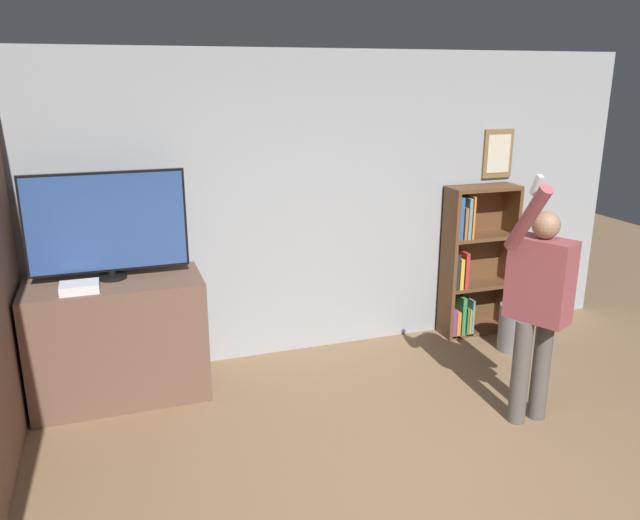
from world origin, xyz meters
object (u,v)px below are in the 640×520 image
at_px(bookshelf, 471,265).
at_px(person, 539,299).
at_px(television, 107,224).
at_px(waste_bin, 516,327).
at_px(game_console, 79,287).

height_order(bookshelf, person, person).
bearing_deg(television, bookshelf, 2.89).
bearing_deg(television, waste_bin, -5.60).
bearing_deg(person, bookshelf, 137.11).
bearing_deg(game_console, waste_bin, -1.42).
xyz_separation_m(television, waste_bin, (3.52, -0.34, -1.18)).
height_order(person, waste_bin, person).
distance_m(bookshelf, person, 1.69).
bearing_deg(waste_bin, television, 174.40).
relative_size(person, waste_bin, 4.27).
bearing_deg(television, game_console, -132.52).
xyz_separation_m(television, person, (2.85, -1.43, -0.44)).
bearing_deg(waste_bin, bookshelf, 111.22).
distance_m(bookshelf, waste_bin, 0.73).
relative_size(game_console, waste_bin, 0.62).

